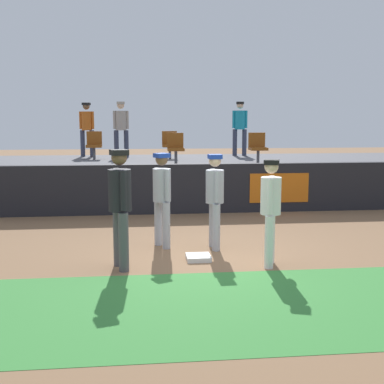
{
  "coord_description": "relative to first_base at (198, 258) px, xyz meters",
  "views": [
    {
      "loc": [
        -1.05,
        -8.23,
        2.36
      ],
      "look_at": [
        -0.06,
        0.9,
        1.0
      ],
      "focal_mm": 47.35,
      "sensor_mm": 36.0,
      "label": 1
    }
  ],
  "objects": [
    {
      "name": "spectator_hooded",
      "position": [
        -2.6,
        8.56,
        2.06
      ],
      "size": [
        0.48,
        0.38,
        1.72
      ],
      "rotation": [
        0.0,
        0.0,
        2.96
      ],
      "color": "#33384C",
      "rests_on": "bleacher_platform"
    },
    {
      "name": "player_runner_visitor",
      "position": [
        -0.56,
        0.94,
        0.96
      ],
      "size": [
        0.44,
        0.44,
        1.72
      ],
      "rotation": [
        0.0,
        0.0,
        -1.12
      ],
      "color": "#9EA3AD",
      "rests_on": "ground_plane"
    },
    {
      "name": "player_coach_visitor",
      "position": [
        0.38,
        0.71,
        0.95
      ],
      "size": [
        0.34,
        0.48,
        1.71
      ],
      "rotation": [
        0.0,
        0.0,
        -1.53
      ],
      "color": "#9EA3AD",
      "rests_on": "ground_plane"
    },
    {
      "name": "spectator_capped",
      "position": [
        2.38,
        8.39,
        2.08
      ],
      "size": [
        0.49,
        0.38,
        1.76
      ],
      "rotation": [
        0.0,
        0.0,
        3.01
      ],
      "color": "#33384C",
      "rests_on": "bleacher_platform"
    },
    {
      "name": "seat_front_right",
      "position": [
        2.33,
        5.64,
        1.53
      ],
      "size": [
        0.47,
        0.44,
        0.84
      ],
      "color": "#4C4C51",
      "rests_on": "bleacher_platform"
    },
    {
      "name": "seat_back_left",
      "position": [
        -2.29,
        7.44,
        1.53
      ],
      "size": [
        0.46,
        0.44,
        0.84
      ],
      "color": "#4C4C51",
      "rests_on": "bleacher_platform"
    },
    {
      "name": "player_umpire",
      "position": [
        -1.27,
        -0.34,
        1.04
      ],
      "size": [
        0.44,
        0.51,
        1.87
      ],
      "rotation": [
        0.0,
        0.0,
        -1.29
      ],
      "color": "#4C4C51",
      "rests_on": "ground_plane"
    },
    {
      "name": "field_wall",
      "position": [
        0.08,
        4.2,
        0.57
      ],
      "size": [
        18.0,
        0.26,
        1.22
      ],
      "color": "black",
      "rests_on": "ground_plane"
    },
    {
      "name": "seat_back_center",
      "position": [
        0.0,
        7.44,
        1.53
      ],
      "size": [
        0.46,
        0.44,
        0.84
      ],
      "color": "#4C4C51",
      "rests_on": "bleacher_platform"
    },
    {
      "name": "ground_plane",
      "position": [
        0.06,
        0.1,
        -0.04
      ],
      "size": [
        60.0,
        60.0,
        0.0
      ],
      "primitive_type": "plane",
      "color": "#846042"
    },
    {
      "name": "seat_front_center",
      "position": [
        0.05,
        5.64,
        1.53
      ],
      "size": [
        0.44,
        0.44,
        0.84
      ],
      "color": "#4C4C51",
      "rests_on": "bleacher_platform"
    },
    {
      "name": "grass_foreground_strip",
      "position": [
        0.06,
        -2.13,
        -0.04
      ],
      "size": [
        18.0,
        2.8,
        0.01
      ],
      "primitive_type": "cube",
      "color": "#388438",
      "rests_on": "ground_plane"
    },
    {
      "name": "player_fielder_home",
      "position": [
        1.11,
        -0.42,
        0.94
      ],
      "size": [
        0.45,
        0.5,
        1.7
      ],
      "rotation": [
        0.0,
        0.0,
        -1.9
      ],
      "color": "white",
      "rests_on": "ground_plane"
    },
    {
      "name": "first_base",
      "position": [
        0.0,
        0.0,
        0.0
      ],
      "size": [
        0.4,
        0.4,
        0.08
      ],
      "primitive_type": "cube",
      "color": "white",
      "rests_on": "ground_plane"
    },
    {
      "name": "bleacher_platform",
      "position": [
        0.06,
        6.77,
        0.51
      ],
      "size": [
        18.0,
        4.8,
        1.1
      ],
      "primitive_type": "cube",
      "color": "#59595E",
      "rests_on": "ground_plane"
    },
    {
      "name": "spectator_casual",
      "position": [
        -1.49,
        8.03,
        2.07
      ],
      "size": [
        0.49,
        0.37,
        1.74
      ],
      "rotation": [
        0.0,
        0.0,
        3.26
      ],
      "color": "#33384C",
      "rests_on": "bleacher_platform"
    }
  ]
}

